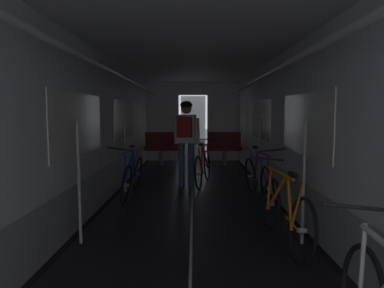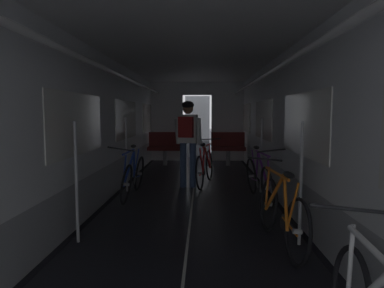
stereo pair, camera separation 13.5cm
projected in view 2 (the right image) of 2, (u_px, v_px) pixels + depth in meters
name	position (u px, v px, depth m)	size (l,w,h in m)	color
train_car_shell	(192.00, 100.00, 5.29)	(3.14, 12.34, 2.57)	black
bench_seat_far_left	(165.00, 145.00, 9.87)	(0.98, 0.51, 0.95)	gray
bench_seat_far_right	(228.00, 145.00, 9.82)	(0.98, 0.51, 0.95)	gray
bicycle_blue	(133.00, 176.00, 6.11)	(0.44, 1.69, 0.96)	black
bicycle_orange	(281.00, 212.00, 3.87)	(0.45, 1.69, 0.95)	black
bicycle_purple	(259.00, 179.00, 5.84)	(0.45, 1.69, 0.95)	black
person_cyclist_aisle	(188.00, 134.00, 6.83)	(0.56, 0.44, 1.73)	#384C75
bicycle_red_in_aisle	(205.00, 167.00, 7.14)	(0.56, 1.67, 0.95)	black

